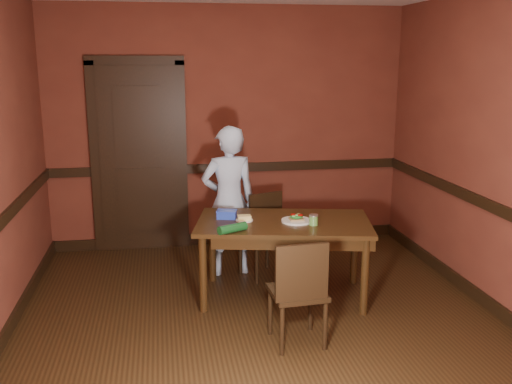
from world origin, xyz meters
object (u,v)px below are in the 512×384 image
object	(u,v)px
food_tub	(227,214)
sandwich_plate	(296,220)
dining_table	(283,259)
person	(229,201)
cheese_saucer	(244,219)
chair_far	(262,237)
sauce_jar	(314,220)
chair_near	(297,290)

from	to	relation	value
food_tub	sandwich_plate	bearing A→B (deg)	-4.30
dining_table	person	xyz separation A→B (m)	(-0.41, 0.67, 0.39)
person	dining_table	bearing A→B (deg)	114.20
person	cheese_saucer	bearing A→B (deg)	88.94
cheese_saucer	chair_far	bearing A→B (deg)	61.88
sauce_jar	cheese_saucer	xyz separation A→B (m)	(-0.57, 0.23, -0.03)
chair_near	chair_far	bearing A→B (deg)	-93.39
sauce_jar	food_tub	bearing A→B (deg)	154.67
food_tub	chair_far	bearing A→B (deg)	57.96
chair_far	sauce_jar	distance (m)	0.85
sauce_jar	cheese_saucer	world-z (taller)	sauce_jar
chair_far	chair_near	xyz separation A→B (m)	(0.02, -1.39, 0.02)
chair_near	cheese_saucer	distance (m)	1.01
cheese_saucer	chair_near	bearing A→B (deg)	-74.00
person	sauce_jar	size ratio (longest dim) A/B	15.91
chair_far	chair_near	world-z (taller)	chair_near
chair_far	cheese_saucer	size ratio (longest dim) A/B	5.21
chair_far	food_tub	bearing A→B (deg)	-158.80
chair_near	sauce_jar	bearing A→B (deg)	-117.91
chair_near	sandwich_plate	distance (m)	0.89
chair_far	sauce_jar	world-z (taller)	chair_far
chair_far	sandwich_plate	size ratio (longest dim) A/B	3.04
chair_near	cheese_saucer	world-z (taller)	chair_near
chair_near	sauce_jar	xyz separation A→B (m)	(0.30, 0.69, 0.34)
cheese_saucer	food_tub	distance (m)	0.18
person	food_tub	xyz separation A→B (m)	(-0.08, -0.50, 0.01)
chair_far	sandwich_plate	bearing A→B (deg)	-91.93
dining_table	person	distance (m)	0.88
chair_near	person	distance (m)	1.60
dining_table	sandwich_plate	xyz separation A→B (m)	(0.11, -0.04, 0.38)
chair_far	sandwich_plate	distance (m)	0.69
sauce_jar	food_tub	xyz separation A→B (m)	(-0.71, 0.34, -0.01)
cheese_saucer	food_tub	bearing A→B (deg)	144.26
chair_near	cheese_saucer	bearing A→B (deg)	-78.14
chair_near	person	size ratio (longest dim) A/B	0.56
chair_far	person	distance (m)	0.48
chair_far	cheese_saucer	distance (m)	0.62
dining_table	food_tub	distance (m)	0.65
person	cheese_saucer	xyz separation A→B (m)	(0.07, -0.60, -0.01)
dining_table	cheese_saucer	bearing A→B (deg)	-179.00
chair_near	food_tub	world-z (taller)	chair_near
dining_table	cheese_saucer	distance (m)	0.51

